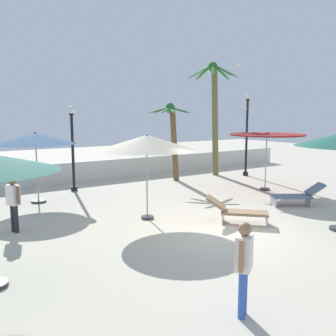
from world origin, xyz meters
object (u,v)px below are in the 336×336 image
(patio_umbrella_1, at_px, (35,139))
(palm_tree_1, at_px, (173,131))
(lamp_post_3, at_px, (72,141))
(patio_umbrella_4, at_px, (147,143))
(patio_umbrella_3, at_px, (267,136))
(palm_tree_0, at_px, (214,106))
(lounge_chair_0, at_px, (237,211))
(guest_2, at_px, (13,199))
(lamp_post_0, at_px, (247,132))
(seagull_0, at_px, (239,65))
(seagull_2, at_px, (235,110))
(lounge_chair_1, at_px, (298,195))
(guest_0, at_px, (244,260))

(patio_umbrella_1, xyz_separation_m, palm_tree_1, (6.78, 0.90, 0.09))
(patio_umbrella_1, relative_size, lamp_post_3, 0.80)
(patio_umbrella_4, xyz_separation_m, palm_tree_1, (4.43, 5.09, 0.07))
(patio_umbrella_3, xyz_separation_m, palm_tree_0, (0.65, 4.26, 1.39))
(patio_umbrella_3, height_order, palm_tree_1, palm_tree_1)
(lounge_chair_0, distance_m, guest_2, 6.52)
(patio_umbrella_4, bearing_deg, lamp_post_0, 25.86)
(palm_tree_1, relative_size, lamp_post_3, 1.06)
(lamp_post_0, bearing_deg, patio_umbrella_4, -154.14)
(patio_umbrella_1, relative_size, patio_umbrella_3, 0.92)
(seagull_0, distance_m, seagull_2, 2.27)
(patio_umbrella_1, distance_m, seagull_0, 10.32)
(patio_umbrella_1, height_order, lounge_chair_1, patio_umbrella_1)
(patio_umbrella_1, relative_size, palm_tree_0, 0.49)
(lamp_post_0, bearing_deg, palm_tree_0, 142.12)
(patio_umbrella_3, bearing_deg, patio_umbrella_4, -171.40)
(patio_umbrella_3, bearing_deg, lamp_post_0, 57.46)
(patio_umbrella_4, distance_m, guest_2, 4.19)
(seagull_2, bearing_deg, patio_umbrella_3, -96.76)
(patio_umbrella_3, relative_size, lounge_chair_1, 1.69)
(seagull_2, bearing_deg, patio_umbrella_4, -154.30)
(palm_tree_0, xyz_separation_m, palm_tree_1, (-2.82, -0.17, -1.26))
(seagull_2, bearing_deg, seagull_0, 34.48)
(lounge_chair_0, distance_m, seagull_2, 7.83)
(lamp_post_0, xyz_separation_m, guest_0, (-10.20, -9.98, -1.41))
(lamp_post_0, bearing_deg, lounge_chair_1, -119.17)
(lounge_chair_1, height_order, seagull_2, seagull_2)
(guest_0, bearing_deg, lounge_chair_1, 31.02)
(lounge_chair_1, bearing_deg, patio_umbrella_4, 163.48)
(patio_umbrella_4, height_order, lamp_post_3, lamp_post_3)
(patio_umbrella_4, relative_size, lounge_chair_1, 1.61)
(guest_2, bearing_deg, patio_umbrella_3, 0.54)
(lamp_post_3, distance_m, guest_0, 11.35)
(guest_0, bearing_deg, palm_tree_0, 51.43)
(palm_tree_0, distance_m, lamp_post_0, 2.23)
(guest_0, bearing_deg, patio_umbrella_1, 94.47)
(patio_umbrella_1, height_order, lamp_post_0, lamp_post_0)
(lamp_post_3, relative_size, lounge_chair_0, 2.13)
(patio_umbrella_4, distance_m, palm_tree_0, 9.06)
(lounge_chair_1, height_order, seagull_0, seagull_0)
(patio_umbrella_3, relative_size, guest_2, 2.02)
(patio_umbrella_3, distance_m, palm_tree_1, 4.63)
(lamp_post_3, relative_size, seagull_2, 3.29)
(lounge_chair_1, bearing_deg, guest_0, -148.98)
(lamp_post_3, height_order, guest_0, lamp_post_3)
(lamp_post_3, bearing_deg, palm_tree_0, -1.36)
(lamp_post_3, height_order, seagull_2, lamp_post_3)
(patio_umbrella_3, height_order, lamp_post_0, lamp_post_0)
(palm_tree_1, relative_size, guest_0, 2.40)
(patio_umbrella_4, bearing_deg, seagull_2, 25.70)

